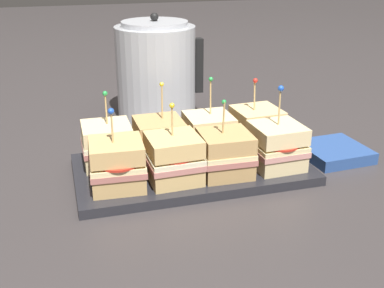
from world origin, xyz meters
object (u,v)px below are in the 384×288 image
object	(u,v)px
sandwich_front_far_left	(117,164)
sandwich_back_center_right	(209,134)
sandwich_back_far_left	(107,144)
kettle_steel	(156,71)
sandwich_back_center_left	(159,139)
sandwich_back_far_right	(256,128)
napkin_stack	(334,152)
sandwich_front_far_right	(277,146)
sandwich_front_center_right	(225,154)
serving_platter	(192,169)
sandwich_front_center_left	(174,159)

from	to	relation	value
sandwich_front_far_left	sandwich_back_center_right	distance (m)	0.22
sandwich_front_far_left	sandwich_back_far_left	distance (m)	0.10
sandwich_front_far_left	kettle_steel	world-z (taller)	kettle_steel
sandwich_back_center_left	sandwich_back_center_right	world-z (taller)	sandwich_back_center_right
sandwich_back_far_right	napkin_stack	xyz separation A→B (m)	(0.15, -0.06, -0.05)
sandwich_back_center_left	sandwich_back_far_right	bearing A→B (deg)	-0.35
napkin_stack	sandwich_back_far_left	bearing A→B (deg)	172.84
sandwich_back_far_left	sandwich_front_far_right	bearing A→B (deg)	-18.31
sandwich_front_far_right	sandwich_front_center_right	bearing A→B (deg)	-178.71
sandwich_front_center_right	sandwich_back_far_right	bearing A→B (deg)	43.91
sandwich_back_far_right	serving_platter	bearing A→B (deg)	-162.03
kettle_steel	napkin_stack	world-z (taller)	kettle_steel
sandwich_back_far_right	napkin_stack	world-z (taller)	sandwich_back_far_right
serving_platter	kettle_steel	bearing A→B (deg)	88.78
sandwich_back_far_right	kettle_steel	world-z (taller)	kettle_steel
sandwich_back_center_left	napkin_stack	distance (m)	0.37
sandwich_front_center_left	sandwich_back_far_right	xyz separation A→B (m)	(0.20, 0.10, 0.00)
sandwich_front_center_left	sandwich_front_far_right	world-z (taller)	sandwich_front_far_right
sandwich_front_far_left	serving_platter	bearing A→B (deg)	18.16
sandwich_back_center_right	napkin_stack	xyz separation A→B (m)	(0.26, -0.06, -0.05)
sandwich_front_far_left	sandwich_front_center_right	world-z (taller)	sandwich_front_far_left
sandwich_front_far_left	kettle_steel	xyz separation A→B (m)	(0.16, 0.40, 0.06)
sandwich_front_far_right	sandwich_front_far_left	bearing A→B (deg)	179.91
sandwich_front_center_right	napkin_stack	distance (m)	0.27
sandwich_front_far_right	kettle_steel	size ratio (longest dim) A/B	0.61
sandwich_back_center_right	sandwich_front_center_left	bearing A→B (deg)	-133.80
sandwich_back_far_right	kettle_steel	size ratio (longest dim) A/B	0.57
sandwich_back_center_left	sandwich_back_far_right	size ratio (longest dim) A/B	1.03
sandwich_front_far_right	napkin_stack	bearing A→B (deg)	15.76
serving_platter	sandwich_front_center_right	size ratio (longest dim) A/B	3.10
sandwich_back_far_left	sandwich_back_center_right	distance (m)	0.20
sandwich_front_center_left	sandwich_front_far_right	size ratio (longest dim) A/B	0.91
sandwich_front_center_right	sandwich_front_center_left	bearing A→B (deg)	179.91
sandwich_back_far_left	kettle_steel	bearing A→B (deg)	61.68
sandwich_back_far_left	sandwich_front_center_right	bearing A→B (deg)	-27.18
sandwich_back_far_left	sandwich_back_center_left	bearing A→B (deg)	-0.66
sandwich_front_center_right	sandwich_back_center_left	world-z (taller)	sandwich_back_center_left
serving_platter	sandwich_back_center_right	bearing A→B (deg)	45.76
sandwich_front_far_left	napkin_stack	distance (m)	0.46
sandwich_back_center_left	sandwich_back_center_right	bearing A→B (deg)	-0.12
sandwich_front_center_left	sandwich_back_center_right	distance (m)	0.14
sandwich_front_center_left	napkin_stack	size ratio (longest dim) A/B	1.09
sandwich_front_center_right	sandwich_back_center_right	distance (m)	0.10
sandwich_back_center_left	napkin_stack	xyz separation A→B (m)	(0.36, -0.06, -0.05)
sandwich_back_center_right	napkin_stack	bearing A→B (deg)	-12.39
sandwich_front_center_right	napkin_stack	bearing A→B (deg)	10.06
sandwich_back_far_left	sandwich_back_far_right	xyz separation A→B (m)	(0.31, -0.00, 0.00)
sandwich_back_far_right	sandwich_back_far_left	bearing A→B (deg)	179.55
sandwich_front_center_right	kettle_steel	bearing A→B (deg)	95.72
sandwich_back_far_left	napkin_stack	size ratio (longest dim) A/B	1.09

